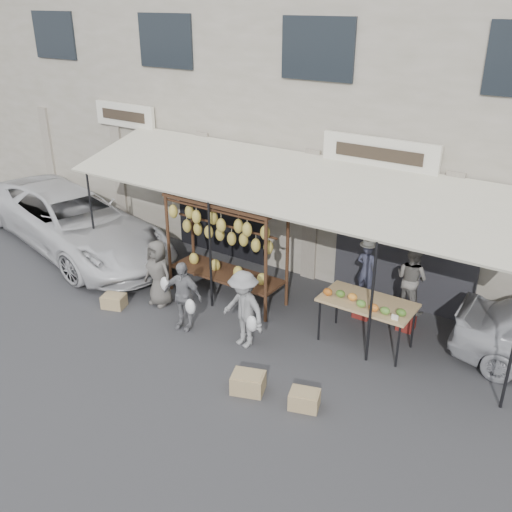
{
  "coord_description": "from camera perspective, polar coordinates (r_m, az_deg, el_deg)",
  "views": [
    {
      "loc": [
        5.65,
        -7.01,
        5.92
      ],
      "look_at": [
        -0.05,
        1.4,
        1.3
      ],
      "focal_mm": 40.0,
      "sensor_mm": 36.0,
      "label": 1
    }
  ],
  "objects": [
    {
      "name": "stool_left",
      "position": [
        11.75,
        10.68,
        -4.94
      ],
      "size": [
        0.35,
        0.35,
        0.47
      ],
      "primitive_type": "cube",
      "rotation": [
        0.0,
        0.0,
        -0.04
      ],
      "color": "maroon",
      "rests_on": "ground_plane"
    },
    {
      "name": "customer_left",
      "position": [
        11.97,
        -9.74,
        -1.7
      ],
      "size": [
        0.73,
        0.5,
        1.43
      ],
      "primitive_type": "imported",
      "rotation": [
        0.0,
        0.0,
        -0.07
      ],
      "color": "#53504A",
      "rests_on": "ground_plane"
    },
    {
      "name": "vendor_right",
      "position": [
        11.1,
        15.29,
        -2.22
      ],
      "size": [
        0.77,
        0.68,
        1.33
      ],
      "primitive_type": "imported",
      "rotation": [
        0.0,
        0.0,
        2.84
      ],
      "color": "slate",
      "rests_on": "stool_right"
    },
    {
      "name": "van",
      "position": [
        15.37,
        -18.12,
        4.75
      ],
      "size": [
        5.47,
        3.48,
        2.11
      ],
      "primitive_type": "imported",
      "rotation": [
        0.0,
        0.0,
        1.33
      ],
      "color": "silver",
      "rests_on": "ground_plane"
    },
    {
      "name": "ground_plane",
      "position": [
        10.77,
        -4.0,
        -8.95
      ],
      "size": [
        90.0,
        90.0,
        0.0
      ],
      "primitive_type": "plane",
      "color": "#2D2D30"
    },
    {
      "name": "customer_right",
      "position": [
        10.4,
        -1.26,
        -5.35
      ],
      "size": [
        1.06,
        0.73,
        1.5
      ],
      "primitive_type": "imported",
      "rotation": [
        0.0,
        0.0,
        -0.19
      ],
      "color": "gray",
      "rests_on": "ground_plane"
    },
    {
      "name": "customer_mid",
      "position": [
        11.05,
        -7.33,
        -3.93
      ],
      "size": [
        0.87,
        0.47,
        1.4
      ],
      "primitive_type": "imported",
      "rotation": [
        0.0,
        0.0,
        0.16
      ],
      "color": "gray",
      "rests_on": "ground_plane"
    },
    {
      "name": "awning",
      "position": [
        11.37,
        2.76,
        7.3
      ],
      "size": [
        10.0,
        2.35,
        2.92
      ],
      "color": "beige",
      "rests_on": "ground_plane"
    },
    {
      "name": "crate_far",
      "position": [
        12.3,
        -14.02,
        -4.39
      ],
      "size": [
        0.55,
        0.48,
        0.27
      ],
      "primitive_type": "cube",
      "rotation": [
        0.0,
        0.0,
        0.34
      ],
      "color": "tan",
      "rests_on": "ground_plane"
    },
    {
      "name": "banana_rack",
      "position": [
        11.71,
        -3.19,
        2.59
      ],
      "size": [
        2.6,
        0.9,
        2.24
      ],
      "color": "black",
      "rests_on": "ground_plane"
    },
    {
      "name": "crate_near_a",
      "position": [
        9.57,
        -0.79,
        -12.56
      ],
      "size": [
        0.63,
        0.56,
        0.32
      ],
      "primitive_type": "cube",
      "rotation": [
        0.0,
        0.0,
        0.35
      ],
      "color": "tan",
      "rests_on": "ground_plane"
    },
    {
      "name": "vendor_left",
      "position": [
        11.38,
        10.99,
        -1.39
      ],
      "size": [
        0.43,
        0.29,
        1.15
      ],
      "primitive_type": "imported",
      "rotation": [
        0.0,
        0.0,
        3.11
      ],
      "color": "#34374B",
      "rests_on": "stool_left"
    },
    {
      "name": "crate_near_b",
      "position": [
        9.29,
        4.86,
        -14.12
      ],
      "size": [
        0.55,
        0.48,
        0.28
      ],
      "primitive_type": "cube",
      "rotation": [
        0.0,
        0.0,
        0.31
      ],
      "color": "tan",
      "rests_on": "ground_plane"
    },
    {
      "name": "shophouse",
      "position": [
        14.81,
        11.71,
        15.14
      ],
      "size": [
        24.0,
        6.15,
        7.3
      ],
      "color": "#ADA396",
      "rests_on": "ground_plane"
    },
    {
      "name": "produce_table",
      "position": [
        10.52,
        10.98,
        -4.69
      ],
      "size": [
        1.7,
        0.9,
        1.04
      ],
      "color": "tan",
      "rests_on": "ground_plane"
    },
    {
      "name": "stool_right",
      "position": [
        11.51,
        14.81,
        -6.15
      ],
      "size": [
        0.32,
        0.32,
        0.43
      ],
      "primitive_type": "cube",
      "rotation": [
        0.0,
        0.0,
        0.04
      ],
      "color": "maroon",
      "rests_on": "ground_plane"
    }
  ]
}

